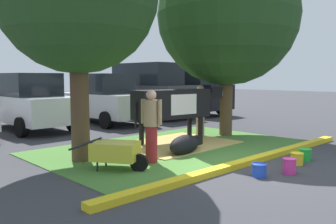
# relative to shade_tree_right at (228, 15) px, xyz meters

# --- Properties ---
(ground_plane) EXTENTS (80.00, 80.00, 0.00)m
(ground_plane) POSITION_rel_shade_tree_right_xyz_m (-2.92, -2.63, -3.82)
(ground_plane) COLOR #38383D
(grass_island) EXTENTS (7.01, 4.47, 0.02)m
(grass_island) POSITION_rel_shade_tree_right_xyz_m (-2.60, -0.28, -3.81)
(grass_island) COLOR #477A33
(grass_island) RESTS_ON ground
(curb_yellow) EXTENTS (8.21, 0.24, 0.12)m
(curb_yellow) POSITION_rel_shade_tree_right_xyz_m (-2.60, -2.67, -3.76)
(curb_yellow) COLOR yellow
(curb_yellow) RESTS_ON ground
(hay_bedding) EXTENTS (3.27, 2.49, 0.04)m
(hay_bedding) POSITION_rel_shade_tree_right_xyz_m (-2.30, -0.01, -3.80)
(hay_bedding) COLOR tan
(hay_bedding) RESTS_ON ground
(shade_tree_right) EXTENTS (4.42, 4.42, 6.04)m
(shade_tree_right) POSITION_rel_shade_tree_right_xyz_m (0.00, 0.00, 0.00)
(shade_tree_right) COLOR brown
(shade_tree_right) RESTS_ON ground
(cow_holstein) EXTENTS (3.13, 0.96, 1.57)m
(cow_holstein) POSITION_rel_shade_tree_right_xyz_m (-2.14, 0.17, -2.70)
(cow_holstein) COLOR black
(cow_holstein) RESTS_ON ground
(calf_lying) EXTENTS (1.33, 0.70, 0.48)m
(calf_lying) POSITION_rel_shade_tree_right_xyz_m (-2.98, -1.03, -3.58)
(calf_lying) COLOR black
(calf_lying) RESTS_ON ground
(person_handler) EXTENTS (0.34, 0.52, 1.61)m
(person_handler) POSITION_rel_shade_tree_right_xyz_m (-4.17, -1.15, -2.96)
(person_handler) COLOR maroon
(person_handler) RESTS_ON ground
(person_visitor_near) EXTENTS (0.34, 0.53, 1.64)m
(person_visitor_near) POSITION_rel_shade_tree_right_xyz_m (-0.72, 0.46, -2.94)
(person_visitor_near) COLOR #9E7F5B
(person_visitor_near) RESTS_ON ground
(wheelbarrow) EXTENTS (1.21, 1.49, 0.63)m
(wheelbarrow) POSITION_rel_shade_tree_right_xyz_m (-5.08, -1.13, -3.43)
(wheelbarrow) COLOR gold
(wheelbarrow) RESTS_ON ground
(bucket_blue) EXTENTS (0.30, 0.30, 0.25)m
(bucket_blue) POSITION_rel_shade_tree_right_xyz_m (-3.38, -3.36, -3.69)
(bucket_blue) COLOR blue
(bucket_blue) RESTS_ON ground
(bucket_pink) EXTENTS (0.28, 0.28, 0.31)m
(bucket_pink) POSITION_rel_shade_tree_right_xyz_m (-2.77, -3.65, -3.66)
(bucket_pink) COLOR #EA3893
(bucket_pink) RESTS_ON ground
(bucket_yellow) EXTENTS (0.29, 0.29, 0.26)m
(bucket_yellow) POSITION_rel_shade_tree_right_xyz_m (-1.99, -3.41, -3.68)
(bucket_yellow) COLOR yellow
(bucket_yellow) RESTS_ON ground
(bucket_green) EXTENTS (0.29, 0.29, 0.27)m
(bucket_green) POSITION_rel_shade_tree_right_xyz_m (-1.50, -3.36, -3.68)
(bucket_green) COLOR green
(bucket_green) RESTS_ON ground
(sedan_blue) EXTENTS (2.12, 4.45, 2.02)m
(sedan_blue) POSITION_rel_shade_tree_right_xyz_m (-4.06, 5.65, -2.84)
(sedan_blue) COLOR silver
(sedan_blue) RESTS_ON ground
(sedan_silver) EXTENTS (2.12, 4.45, 2.02)m
(sedan_silver) POSITION_rel_shade_tree_right_xyz_m (-1.09, 5.39, -2.84)
(sedan_silver) COLOR silver
(sedan_silver) RESTS_ON ground
(suv_dark_grey) EXTENTS (2.22, 4.65, 2.52)m
(suv_dark_grey) POSITION_rel_shade_tree_right_xyz_m (1.57, 5.77, -2.55)
(suv_dark_grey) COLOR #3D3D42
(suv_dark_grey) RESTS_ON ground
(suv_black) EXTENTS (2.22, 4.65, 2.52)m
(suv_black) POSITION_rel_shade_tree_right_xyz_m (4.10, 5.62, -2.55)
(suv_black) COLOR black
(suv_black) RESTS_ON ground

